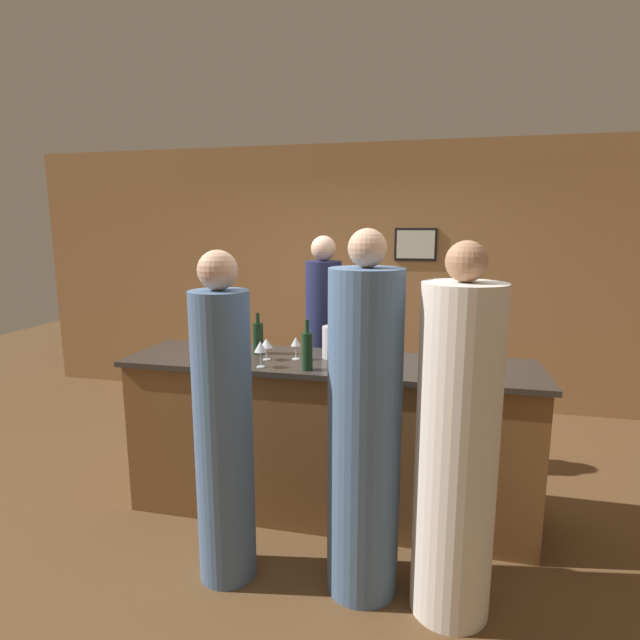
# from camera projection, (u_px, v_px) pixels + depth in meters

# --- Properties ---
(ground_plane) EXTENTS (14.00, 14.00, 0.00)m
(ground_plane) POSITION_uv_depth(u_px,v_px,m) (327.00, 509.00, 3.45)
(ground_plane) COLOR brown
(back_wall) EXTENTS (8.00, 0.08, 2.80)m
(back_wall) POSITION_uv_depth(u_px,v_px,m) (372.00, 276.00, 5.43)
(back_wall) COLOR #A37547
(back_wall) RESTS_ON ground_plane
(bar_counter) EXTENTS (2.69, 0.68, 1.06)m
(bar_counter) POSITION_uv_depth(u_px,v_px,m) (327.00, 437.00, 3.36)
(bar_counter) COLOR brown
(bar_counter) RESTS_ON ground_plane
(bartender) EXTENTS (0.28, 0.28, 1.86)m
(bartender) POSITION_uv_depth(u_px,v_px,m) (323.00, 359.00, 4.01)
(bartender) COLOR #1E234C
(bartender) RESTS_ON ground_plane
(guest_0) EXTENTS (0.31, 0.31, 1.81)m
(guest_0) POSITION_uv_depth(u_px,v_px,m) (224.00, 431.00, 2.67)
(guest_0) COLOR #4C6B93
(guest_0) RESTS_ON ground_plane
(guest_1) EXTENTS (0.39, 0.39, 1.87)m
(guest_1) POSITION_uv_depth(u_px,v_px,m) (456.00, 450.00, 2.41)
(guest_1) COLOR silver
(guest_1) RESTS_ON ground_plane
(guest_2) EXTENTS (0.38, 0.38, 1.92)m
(guest_2) POSITION_uv_depth(u_px,v_px,m) (364.00, 432.00, 2.56)
(guest_2) COLOR #4C6B93
(guest_2) RESTS_ON ground_plane
(wine_bottle_0) EXTENTS (0.07, 0.07, 0.31)m
(wine_bottle_0) POSITION_uv_depth(u_px,v_px,m) (307.00, 350.00, 3.03)
(wine_bottle_0) COLOR #19381E
(wine_bottle_0) RESTS_ON bar_counter
(wine_bottle_1) EXTENTS (0.07, 0.07, 0.28)m
(wine_bottle_1) POSITION_uv_depth(u_px,v_px,m) (258.00, 337.00, 3.43)
(wine_bottle_1) COLOR black
(wine_bottle_1) RESTS_ON bar_counter
(ice_bucket) EXTENTS (0.15, 0.15, 0.21)m
(ice_bucket) POSITION_uv_depth(u_px,v_px,m) (334.00, 342.00, 3.32)
(ice_bucket) COLOR silver
(ice_bucket) RESTS_ON bar_counter
(wine_glass_0) EXTENTS (0.08, 0.08, 0.14)m
(wine_glass_0) POSITION_uv_depth(u_px,v_px,m) (266.00, 344.00, 3.26)
(wine_glass_0) COLOR silver
(wine_glass_0) RESTS_ON bar_counter
(wine_glass_1) EXTENTS (0.06, 0.06, 0.15)m
(wine_glass_1) POSITION_uv_depth(u_px,v_px,m) (296.00, 342.00, 3.27)
(wine_glass_1) COLOR silver
(wine_glass_1) RESTS_ON bar_counter
(wine_glass_2) EXTENTS (0.06, 0.06, 0.15)m
(wine_glass_2) POSITION_uv_depth(u_px,v_px,m) (215.00, 346.00, 3.16)
(wine_glass_2) COLOR silver
(wine_glass_2) RESTS_ON bar_counter
(wine_glass_3) EXTENTS (0.08, 0.08, 0.17)m
(wine_glass_3) POSITION_uv_depth(u_px,v_px,m) (260.00, 347.00, 3.09)
(wine_glass_3) COLOR silver
(wine_glass_3) RESTS_ON bar_counter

